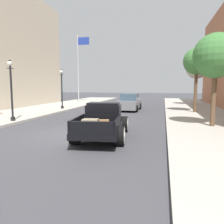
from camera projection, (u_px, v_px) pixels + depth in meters
ground_plane at (72, 134)px, 10.65m from camera, size 140.00×140.00×0.00m
hotrod_truck_black at (103, 120)px, 10.22m from camera, size 2.54×5.07×1.58m
car_background_grey at (130, 103)px, 21.18m from camera, size 1.93×4.33×1.65m
street_lamp_near at (11, 85)px, 13.70m from camera, size 0.50×0.32×3.85m
street_lamp_far at (62, 86)px, 21.42m from camera, size 0.50×0.32×3.85m
flagpole at (80, 61)px, 30.36m from camera, size 1.74×0.16×9.16m
street_tree_nearest at (216, 56)px, 11.65m from camera, size 2.39×2.39×4.99m
street_tree_second at (197, 62)px, 18.21m from camera, size 2.22×2.22×5.37m
street_tree_third at (197, 68)px, 25.46m from camera, size 2.51×2.51×5.57m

